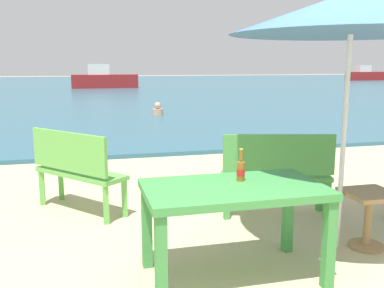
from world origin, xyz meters
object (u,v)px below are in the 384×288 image
at_px(side_table_wood, 368,211).
at_px(boat_ferry, 104,79).
at_px(bench_green_left, 75,167).
at_px(swimmer_person, 158,110).
at_px(picnic_table_green, 234,199).
at_px(beer_bottle_amber, 241,169).
at_px(boat_sailboat, 366,75).
at_px(bench_green_right, 277,170).
at_px(patio_umbrella, 352,13).

relative_size(side_table_wood, boat_ferry, 0.12).
bearing_deg(bench_green_left, swimmer_person, 74.37).
height_order(picnic_table_green, boat_ferry, boat_ferry).
bearing_deg(beer_bottle_amber, swimmer_person, 84.08).
bearing_deg(boat_sailboat, side_table_wood, -125.63).
height_order(beer_bottle_amber, side_table_wood, beer_bottle_amber).
relative_size(beer_bottle_amber, side_table_wood, 0.49).
distance_m(beer_bottle_amber, bench_green_left, 2.24).
bearing_deg(boat_sailboat, beer_bottle_amber, -126.97).
xyz_separation_m(side_table_wood, bench_green_right, (-0.48, 0.97, 0.19)).
bearing_deg(bench_green_right, patio_umbrella, -75.59).
xyz_separation_m(picnic_table_green, swimmer_person, (1.17, 10.48, -0.41)).
xyz_separation_m(side_table_wood, swimmer_person, (-0.23, 10.25, -0.11)).
bearing_deg(bench_green_right, swimmer_person, 88.46).
xyz_separation_m(patio_umbrella, side_table_wood, (0.25, -0.09, -1.76)).
xyz_separation_m(picnic_table_green, beer_bottle_amber, (0.10, 0.12, 0.20)).
distance_m(bench_green_left, bench_green_right, 2.26).
relative_size(bench_green_right, boat_sailboat, 0.31).
relative_size(picnic_table_green, boat_sailboat, 0.35).
bearing_deg(patio_umbrella, swimmer_person, 89.86).
distance_m(bench_green_right, boat_sailboat, 41.34).
bearing_deg(boat_ferry, side_table_wood, -87.59).
xyz_separation_m(patio_umbrella, boat_sailboat, (24.62, 33.92, -1.52)).
xyz_separation_m(bench_green_left, boat_ferry, (1.51, 24.79, 0.10)).
relative_size(beer_bottle_amber, bench_green_left, 0.23).
bearing_deg(beer_bottle_amber, boat_sailboat, 53.03).
height_order(beer_bottle_amber, boat_ferry, boat_ferry).
xyz_separation_m(swimmer_person, boat_sailboat, (24.60, 23.76, 0.36)).
relative_size(bench_green_left, boat_ferry, 0.26).
xyz_separation_m(swimmer_person, boat_ferry, (-0.89, 16.21, 0.41)).
xyz_separation_m(picnic_table_green, side_table_wood, (1.40, 0.23, -0.30)).
xyz_separation_m(beer_bottle_amber, side_table_wood, (1.30, 0.10, -0.50)).
distance_m(picnic_table_green, bench_green_left, 2.26).
relative_size(patio_umbrella, side_table_wood, 4.26).
relative_size(patio_umbrella, bench_green_right, 1.84).
bearing_deg(beer_bottle_amber, picnic_table_green, -129.02).
height_order(picnic_table_green, beer_bottle_amber, beer_bottle_amber).
height_order(picnic_table_green, bench_green_left, bench_green_left).
distance_m(side_table_wood, boat_ferry, 26.48).
xyz_separation_m(patio_umbrella, swimmer_person, (0.02, 10.16, -1.88)).
bearing_deg(beer_bottle_amber, side_table_wood, 4.58).
bearing_deg(side_table_wood, swimmer_person, 91.26).
distance_m(beer_bottle_amber, swimmer_person, 10.43).
xyz_separation_m(patio_umbrella, bench_green_right, (-0.23, 0.88, -1.58)).
distance_m(picnic_table_green, boat_sailboat, 42.85).
height_order(picnic_table_green, boat_sailboat, boat_sailboat).
distance_m(picnic_table_green, patio_umbrella, 1.89).
bearing_deg(side_table_wood, beer_bottle_amber, -175.42).
height_order(side_table_wood, boat_ferry, boat_ferry).
height_order(beer_bottle_amber, bench_green_left, beer_bottle_amber).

